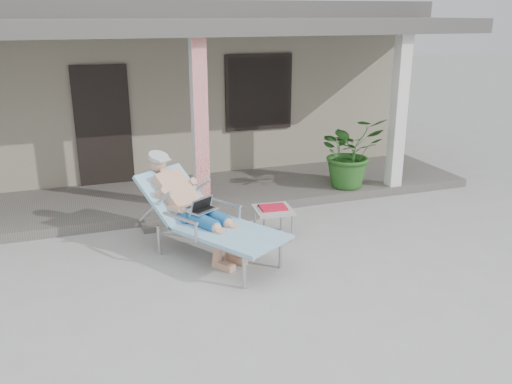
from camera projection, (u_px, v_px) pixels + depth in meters
name	position (u px, v px, depth m)	size (l,w,h in m)	color
ground	(245.00, 274.00, 6.72)	(60.00, 60.00, 0.00)	#9E9E99
house	(153.00, 80.00, 12.01)	(10.40, 5.40, 3.30)	gray
porch_deck	(191.00, 195.00, 9.38)	(10.00, 2.00, 0.15)	#605B56
porch_overhang	(185.00, 33.00, 8.48)	(10.00, 2.30, 2.85)	silver
porch_step	(208.00, 220.00, 8.37)	(2.00, 0.30, 0.07)	#605B56
lounger	(199.00, 194.00, 7.00)	(1.77, 2.19, 1.40)	#B7B7BC
side_table	(273.00, 211.00, 7.71)	(0.57, 0.57, 0.47)	#A7A8A3
potted_palm	(350.00, 152.00, 9.46)	(1.13, 0.98, 1.26)	#26591E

